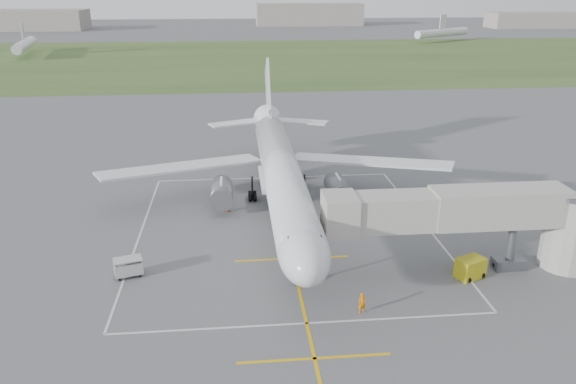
{
  "coord_description": "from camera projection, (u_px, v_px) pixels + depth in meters",
  "views": [
    {
      "loc": [
        -4.62,
        -53.69,
        22.58
      ],
      "look_at": [
        0.23,
        -4.0,
        4.0
      ],
      "focal_mm": 35.0,
      "sensor_mm": 36.0,
      "label": 1
    }
  ],
  "objects": [
    {
      "name": "ramp_worker_wing",
      "position": [
        227.0,
        203.0,
        59.02
      ],
      "size": [
        1.16,
        1.1,
        1.89
      ],
      "primitive_type": "imported",
      "rotation": [
        0.0,
        0.0,
        2.56
      ],
      "color": "#DE5807",
      "rests_on": "ground"
    },
    {
      "name": "jet_bridge",
      "position": [
        489.0,
        217.0,
        45.56
      ],
      "size": [
        23.4,
        5.0,
        7.2
      ],
      "color": "#9F9C8F",
      "rests_on": "ground"
    },
    {
      "name": "grass_strip",
      "position": [
        247.0,
        59.0,
        179.63
      ],
      "size": [
        700.0,
        120.0,
        0.02
      ],
      "primitive_type": "cube",
      "color": "#3A5324",
      "rests_on": "ground"
    },
    {
      "name": "airliner",
      "position": [
        281.0,
        172.0,
        57.54
      ],
      "size": [
        38.93,
        46.75,
        13.52
      ],
      "color": "silver",
      "rests_on": "ground"
    },
    {
      "name": "baggage_cart",
      "position": [
        128.0,
        267.0,
        45.87
      ],
      "size": [
        2.54,
        1.92,
        1.57
      ],
      "rotation": [
        0.0,
        0.0,
        0.28
      ],
      "color": "#B5B5B5",
      "rests_on": "ground"
    },
    {
      "name": "distant_hangars",
      "position": [
        209.0,
        18.0,
        302.46
      ],
      "size": [
        345.0,
        49.0,
        12.0
      ],
      "color": "gray",
      "rests_on": "ground"
    },
    {
      "name": "distant_aircraft",
      "position": [
        256.0,
        38.0,
        209.01
      ],
      "size": [
        173.86,
        59.81,
        8.85
      ],
      "color": "silver",
      "rests_on": "ground"
    },
    {
      "name": "apron_markings",
      "position": [
        287.0,
        238.0,
        52.94
      ],
      "size": [
        28.2,
        60.0,
        0.01
      ],
      "color": "#F0B10E",
      "rests_on": "ground"
    },
    {
      "name": "gpu_unit",
      "position": [
        470.0,
        268.0,
        45.69
      ],
      "size": [
        2.65,
        2.28,
        1.69
      ],
      "rotation": [
        0.0,
        0.0,
        0.41
      ],
      "color": "gold",
      "rests_on": "ground"
    },
    {
      "name": "ramp_worker_nose",
      "position": [
        362.0,
        303.0,
        40.76
      ],
      "size": [
        0.62,
        0.44,
        1.58
      ],
      "primitive_type": "imported",
      "rotation": [
        0.0,
        0.0,
        0.12
      ],
      "color": "orange",
      "rests_on": "ground"
    },
    {
      "name": "ground",
      "position": [
        282.0,
        215.0,
        58.37
      ],
      "size": [
        700.0,
        700.0,
        0.0
      ],
      "primitive_type": "plane",
      "color": "#525254",
      "rests_on": "ground"
    }
  ]
}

